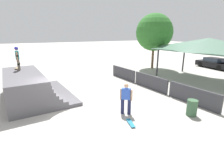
% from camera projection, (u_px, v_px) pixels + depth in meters
% --- Properties ---
extents(ground_plane, '(160.00, 160.00, 0.00)m').
position_uv_depth(ground_plane, '(64.00, 110.00, 9.79)').
color(ground_plane, '#ADA8A0').
extents(quarter_pipe_ramp, '(5.89, 3.85, 1.72)m').
position_uv_depth(quarter_pipe_ramp, '(29.00, 87.00, 11.35)').
color(quarter_pipe_ramp, '#565459').
rests_on(quarter_pipe_ramp, ground).
extents(skater_on_deck, '(0.68, 0.25, 1.58)m').
position_uv_depth(skater_on_deck, '(17.00, 57.00, 11.72)').
color(skater_on_deck, '#6B6051').
rests_on(skater_on_deck, quarter_pipe_ramp).
extents(skateboard_on_deck, '(0.78, 0.46, 0.09)m').
position_uv_depth(skateboard_on_deck, '(17.00, 68.00, 12.40)').
color(skateboard_on_deck, red).
rests_on(skateboard_on_deck, quarter_pipe_ramp).
extents(bystander_walking, '(0.58, 0.52, 1.68)m').
position_uv_depth(bystander_walking, '(126.00, 97.00, 9.08)').
color(bystander_walking, '#1E2347').
rests_on(bystander_walking, ground).
extents(skateboard_on_ground, '(0.83, 0.44, 0.09)m').
position_uv_depth(skateboard_on_ground, '(131.00, 123.00, 8.27)').
color(skateboard_on_ground, silver).
rests_on(skateboard_on_ground, ground).
extents(barrier_fence, '(10.75, 0.12, 1.05)m').
position_uv_depth(barrier_fence, '(150.00, 82.00, 13.50)').
color(barrier_fence, '#3D3D42').
rests_on(barrier_fence, ground).
extents(pavilion_shelter, '(8.84, 4.74, 3.79)m').
position_uv_depth(pavilion_shelter, '(208.00, 45.00, 14.90)').
color(pavilion_shelter, '#2D2D33').
rests_on(pavilion_shelter, ground).
extents(tree_beside_pavilion, '(4.31, 4.31, 6.43)m').
position_uv_depth(tree_beside_pavilion, '(154.00, 32.00, 20.53)').
color(tree_beside_pavilion, brown).
rests_on(tree_beside_pavilion, ground).
extents(trash_bin, '(0.52, 0.52, 0.85)m').
position_uv_depth(trash_bin, '(192.00, 108.00, 9.04)').
color(trash_bin, '#385B3D').
rests_on(trash_bin, ground).
extents(parked_car_black, '(4.57, 2.48, 1.27)m').
position_uv_depth(parked_car_black, '(214.00, 63.00, 21.57)').
color(parked_car_black, black).
rests_on(parked_car_black, ground).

